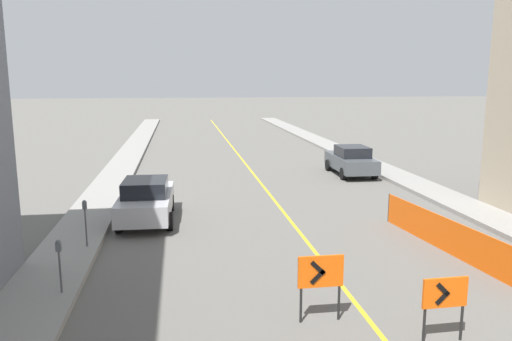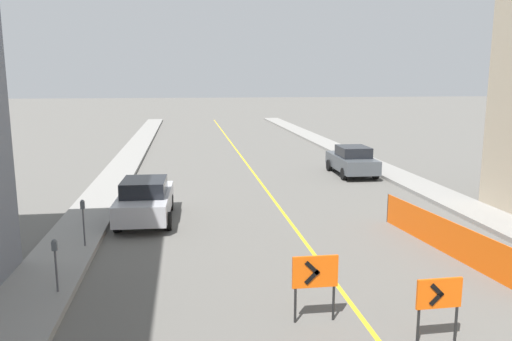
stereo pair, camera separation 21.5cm
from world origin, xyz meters
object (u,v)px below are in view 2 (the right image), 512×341
object	(u,v)px
parked_car_curb_near	(145,200)
parking_meter_far_curb	(83,213)
parked_car_curb_mid	(352,160)
parking_meter_near_curb	(55,255)
arrow_barricade_secondary	(439,297)
arrow_barricade_primary	(315,275)

from	to	relation	value
parked_car_curb_near	parking_meter_far_curb	xyz separation A→B (m)	(-1.58, -3.12, 0.38)
parked_car_curb_mid	parking_meter_near_curb	distance (m)	18.48
arrow_barricade_secondary	parking_meter_far_curb	distance (m)	10.26
parking_meter_near_curb	parking_meter_far_curb	size ratio (longest dim) A/B	0.91
arrow_barricade_primary	arrow_barricade_secondary	distance (m)	2.48
parking_meter_near_curb	parked_car_curb_mid	bearing A→B (deg)	49.35
parked_car_curb_near	parked_car_curb_mid	distance (m)	12.89
parked_car_curb_mid	arrow_barricade_secondary	bearing A→B (deg)	-102.01
arrow_barricade_primary	parking_meter_near_curb	xyz separation A→B (m)	(-5.75, 1.96, 0.04)
arrow_barricade_primary	parking_meter_near_curb	world-z (taller)	same
parked_car_curb_near	parked_car_curb_mid	bearing A→B (deg)	37.87
parked_car_curb_near	arrow_barricade_secondary	bearing A→B (deg)	-54.60
arrow_barricade_secondary	parked_car_curb_mid	distance (m)	17.67
arrow_barricade_primary	parking_meter_far_curb	world-z (taller)	parking_meter_far_curb
parked_car_curb_near	parking_meter_near_curb	world-z (taller)	parked_car_curb_near
parked_car_curb_near	parking_meter_far_curb	world-z (taller)	parking_meter_far_curb
arrow_barricade_secondary	parked_car_curb_mid	xyz separation A→B (m)	(4.12, 17.18, -0.16)
arrow_barricade_secondary	parking_meter_near_curb	bearing A→B (deg)	156.92
parked_car_curb_near	parking_meter_far_curb	distance (m)	3.52
arrow_barricade_primary	parking_meter_far_curb	distance (m)	7.83
arrow_barricade_secondary	parked_car_curb_mid	size ratio (longest dim) A/B	0.31
arrow_barricade_primary	parking_meter_far_curb	size ratio (longest dim) A/B	1.03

